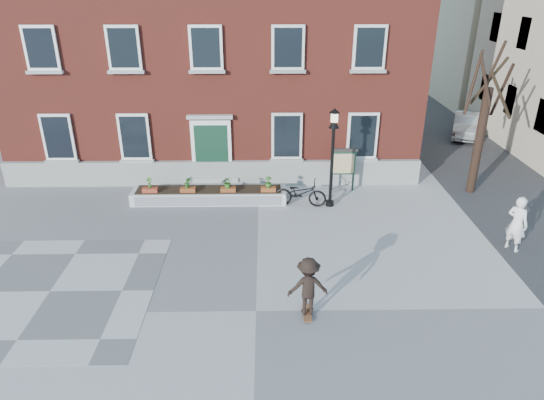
{
  "coord_description": "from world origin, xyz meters",
  "views": [
    {
      "loc": [
        0.27,
        -10.75,
        8.31
      ],
      "look_at": [
        0.5,
        4.0,
        1.5
      ],
      "focal_mm": 32.0,
      "sensor_mm": 36.0,
      "label": 1
    }
  ],
  "objects_px": {
    "parked_car": "(467,125)",
    "lamp_post": "(333,145)",
    "skateboarder": "(308,287)",
    "notice_board": "(344,163)",
    "bystander": "(517,224)",
    "bicycle": "(300,193)"
  },
  "relations": [
    {
      "from": "bicycle",
      "to": "skateboarder",
      "type": "bearing_deg",
      "value": -174.06
    },
    {
      "from": "notice_board",
      "to": "bystander",
      "type": "bearing_deg",
      "value": -45.18
    },
    {
      "from": "bicycle",
      "to": "notice_board",
      "type": "height_order",
      "value": "notice_board"
    },
    {
      "from": "notice_board",
      "to": "skateboarder",
      "type": "xyz_separation_m",
      "value": [
        -2.17,
        -8.35,
        -0.36
      ]
    },
    {
      "from": "bystander",
      "to": "lamp_post",
      "type": "xyz_separation_m",
      "value": [
        -5.67,
        3.52,
        1.58
      ]
    },
    {
      "from": "bystander",
      "to": "skateboarder",
      "type": "relative_size",
      "value": 1.1
    },
    {
      "from": "bicycle",
      "to": "lamp_post",
      "type": "height_order",
      "value": "lamp_post"
    },
    {
      "from": "bicycle",
      "to": "parked_car",
      "type": "relative_size",
      "value": 0.51
    },
    {
      "from": "parked_car",
      "to": "lamp_post",
      "type": "height_order",
      "value": "lamp_post"
    },
    {
      "from": "parked_car",
      "to": "skateboarder",
      "type": "relative_size",
      "value": 2.3
    },
    {
      "from": "bystander",
      "to": "lamp_post",
      "type": "relative_size",
      "value": 0.49
    },
    {
      "from": "bystander",
      "to": "bicycle",
      "type": "bearing_deg",
      "value": 29.44
    },
    {
      "from": "skateboarder",
      "to": "notice_board",
      "type": "bearing_deg",
      "value": 75.42
    },
    {
      "from": "bicycle",
      "to": "parked_car",
      "type": "bearing_deg",
      "value": -39.52
    },
    {
      "from": "parked_car",
      "to": "lamp_post",
      "type": "distance_m",
      "value": 12.96
    },
    {
      "from": "notice_board",
      "to": "parked_car",
      "type": "bearing_deg",
      "value": 43.2
    },
    {
      "from": "bicycle",
      "to": "parked_car",
      "type": "distance_m",
      "value": 13.67
    },
    {
      "from": "bicycle",
      "to": "skateboarder",
      "type": "distance_m",
      "value": 6.91
    },
    {
      "from": "bicycle",
      "to": "skateboarder",
      "type": "relative_size",
      "value": 1.18
    },
    {
      "from": "parked_car",
      "to": "bystander",
      "type": "relative_size",
      "value": 2.09
    },
    {
      "from": "bystander",
      "to": "skateboarder",
      "type": "distance_m",
      "value": 7.88
    },
    {
      "from": "lamp_post",
      "to": "notice_board",
      "type": "height_order",
      "value": "lamp_post"
    }
  ]
}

